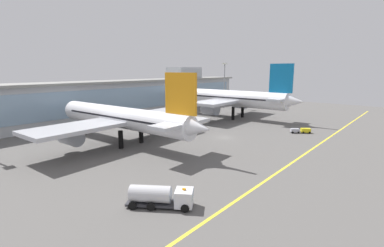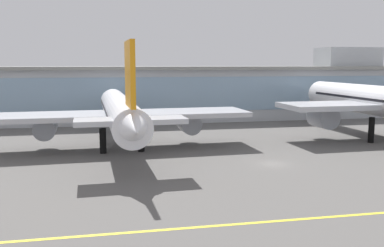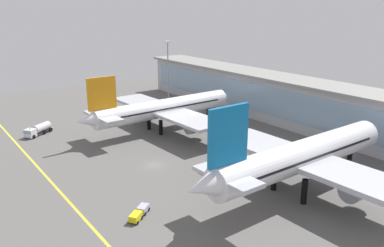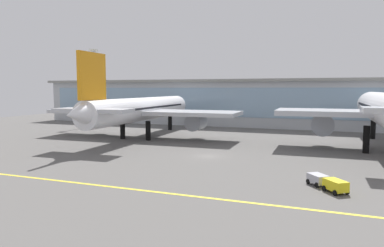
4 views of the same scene
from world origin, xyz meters
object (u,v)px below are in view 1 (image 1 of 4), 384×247
(airliner_near_left, at_px, (122,118))
(fuel_tanker_truck, at_px, (162,196))
(baggage_tug_near, at_px, (301,130))
(apron_light_mast_centre, at_px, (224,78))
(airliner_near_right, at_px, (231,98))

(airliner_near_left, relative_size, fuel_tanker_truck, 5.93)
(baggage_tug_near, relative_size, apron_light_mast_centre, 0.25)
(fuel_tanker_truck, xyz_separation_m, apron_light_mast_centre, (88.77, 48.67, 12.63))
(airliner_near_left, distance_m, airliner_near_right, 49.93)
(baggage_tug_near, height_order, apron_light_mast_centre, apron_light_mast_centre)
(apron_light_mast_centre, bearing_deg, fuel_tanker_truck, -151.26)
(baggage_tug_near, bearing_deg, apron_light_mast_centre, 109.02)
(fuel_tanker_truck, xyz_separation_m, baggage_tug_near, (57.17, 1.13, -0.72))
(fuel_tanker_truck, bearing_deg, airliner_near_right, 80.95)
(baggage_tug_near, bearing_deg, airliner_near_left, -164.07)
(airliner_near_right, xyz_separation_m, apron_light_mast_centre, (22.01, 17.49, 6.75))
(fuel_tanker_truck, bearing_deg, airliner_near_left, 117.55)
(airliner_near_left, bearing_deg, fuel_tanker_truck, 149.57)
(airliner_near_left, xyz_separation_m, fuel_tanker_truck, (-16.84, -31.19, -4.93))
(airliner_near_right, relative_size, apron_light_mast_centre, 2.55)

